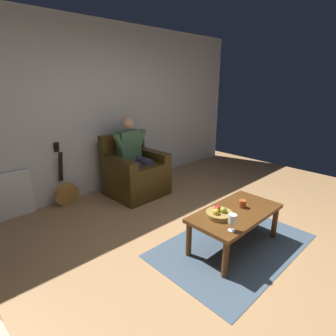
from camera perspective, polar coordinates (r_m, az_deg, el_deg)
The scene contains 11 objects.
ground_plane at distance 2.97m, azimuth 13.80°, elevation -18.72°, with size 7.14×7.14×0.00m, color #A67C50.
wall_back at distance 4.40m, azimuth -15.51°, elevation 11.74°, with size 6.35×0.06×2.64m, color silver.
rug at distance 3.20m, azimuth 13.71°, elevation -15.75°, with size 1.78×1.16×0.01m, color #3F4F5E.
armchair at distance 4.31m, azimuth -7.11°, elevation -1.18°, with size 0.84×0.80×0.96m.
person_seated at distance 4.23m, azimuth -7.39°, elevation 3.16°, with size 0.63×0.54×1.25m.
coffee_table at distance 3.01m, azimuth 14.22°, elevation -9.99°, with size 1.08×0.56×0.43m.
guitar at distance 4.21m, azimuth -20.97°, elevation -4.73°, with size 0.35×0.29×0.93m.
radiator at distance 4.10m, azimuth -31.40°, elevation -5.27°, with size 0.65×0.06×0.63m, color white.
wine_glass_near at distance 2.57m, azimuth 13.64°, elevation -10.72°, with size 0.08×0.08×0.17m.
fruit_bowl at distance 2.82m, azimuth 10.91°, elevation -9.55°, with size 0.28×0.28×0.11m.
candle_jar at distance 3.08m, azimuth 15.65°, elevation -7.38°, with size 0.08×0.08×0.08m, color #B14A1E.
Camera 1 is at (2.07, 1.21, 1.75)m, focal length 28.47 mm.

